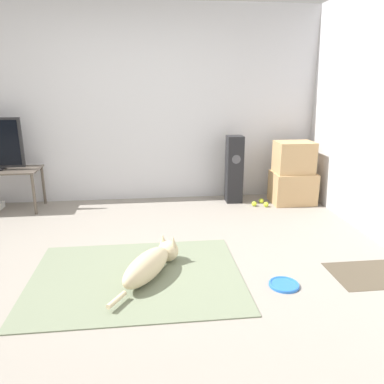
{
  "coord_description": "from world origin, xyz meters",
  "views": [
    {
      "loc": [
        0.29,
        -3.01,
        1.57
      ],
      "look_at": [
        0.73,
        0.78,
        0.45
      ],
      "focal_mm": 35.0,
      "sensor_mm": 36.0,
      "label": 1
    }
  ],
  "objects_px": {
    "tennis_ball_by_boxes": "(261,201)",
    "tennis_ball_loose_on_carpet": "(254,204)",
    "frisbee": "(284,285)",
    "tennis_ball_near_speaker": "(266,204)",
    "dog": "(151,263)",
    "floor_speaker": "(234,169)",
    "cardboard_box_upper": "(294,157)",
    "cardboard_box_lower": "(293,188)"
  },
  "relations": [
    {
      "from": "dog",
      "to": "tennis_ball_loose_on_carpet",
      "type": "xyz_separation_m",
      "value": [
        1.37,
        1.72,
        -0.09
      ]
    },
    {
      "from": "floor_speaker",
      "to": "tennis_ball_near_speaker",
      "type": "height_order",
      "value": "floor_speaker"
    },
    {
      "from": "frisbee",
      "to": "tennis_ball_loose_on_carpet",
      "type": "relative_size",
      "value": 3.66
    },
    {
      "from": "tennis_ball_near_speaker",
      "to": "cardboard_box_upper",
      "type": "bearing_deg",
      "value": 20.47
    },
    {
      "from": "cardboard_box_upper",
      "to": "floor_speaker",
      "type": "height_order",
      "value": "floor_speaker"
    },
    {
      "from": "tennis_ball_by_boxes",
      "to": "tennis_ball_loose_on_carpet",
      "type": "distance_m",
      "value": 0.18
    },
    {
      "from": "cardboard_box_upper",
      "to": "frisbee",
      "type": "bearing_deg",
      "value": -112.13
    },
    {
      "from": "tennis_ball_by_boxes",
      "to": "frisbee",
      "type": "bearing_deg",
      "value": -101.91
    },
    {
      "from": "cardboard_box_upper",
      "to": "tennis_ball_loose_on_carpet",
      "type": "distance_m",
      "value": 0.81
    },
    {
      "from": "cardboard_box_lower",
      "to": "tennis_ball_loose_on_carpet",
      "type": "distance_m",
      "value": 0.58
    },
    {
      "from": "floor_speaker",
      "to": "tennis_ball_by_boxes",
      "type": "relative_size",
      "value": 13.61
    },
    {
      "from": "cardboard_box_upper",
      "to": "tennis_ball_near_speaker",
      "type": "relative_size",
      "value": 7.33
    },
    {
      "from": "floor_speaker",
      "to": "tennis_ball_near_speaker",
      "type": "relative_size",
      "value": 13.61
    },
    {
      "from": "cardboard_box_upper",
      "to": "tennis_ball_near_speaker",
      "type": "height_order",
      "value": "cardboard_box_upper"
    },
    {
      "from": "tennis_ball_by_boxes",
      "to": "tennis_ball_near_speaker",
      "type": "xyz_separation_m",
      "value": [
        0.02,
        -0.16,
        0.0
      ]
    },
    {
      "from": "cardboard_box_upper",
      "to": "floor_speaker",
      "type": "distance_m",
      "value": 0.8
    },
    {
      "from": "cardboard_box_lower",
      "to": "tennis_ball_near_speaker",
      "type": "xyz_separation_m",
      "value": [
        -0.4,
        -0.14,
        -0.18
      ]
    },
    {
      "from": "dog",
      "to": "cardboard_box_upper",
      "type": "xyz_separation_m",
      "value": [
        1.91,
        1.82,
        0.5
      ]
    },
    {
      "from": "cardboard_box_lower",
      "to": "cardboard_box_upper",
      "type": "bearing_deg",
      "value": 148.24
    },
    {
      "from": "cardboard_box_lower",
      "to": "tennis_ball_loose_on_carpet",
      "type": "bearing_deg",
      "value": -170.2
    },
    {
      "from": "cardboard_box_lower",
      "to": "tennis_ball_by_boxes",
      "type": "distance_m",
      "value": 0.45
    },
    {
      "from": "dog",
      "to": "tennis_ball_loose_on_carpet",
      "type": "height_order",
      "value": "dog"
    },
    {
      "from": "cardboard_box_lower",
      "to": "tennis_ball_near_speaker",
      "type": "distance_m",
      "value": 0.46
    },
    {
      "from": "frisbee",
      "to": "tennis_ball_near_speaker",
      "type": "xyz_separation_m",
      "value": [
        0.46,
        1.95,
        0.02
      ]
    },
    {
      "from": "dog",
      "to": "floor_speaker",
      "type": "distance_m",
      "value": 2.3
    },
    {
      "from": "tennis_ball_by_boxes",
      "to": "tennis_ball_loose_on_carpet",
      "type": "bearing_deg",
      "value": -138.12
    },
    {
      "from": "cardboard_box_lower",
      "to": "floor_speaker",
      "type": "bearing_deg",
      "value": 169.13
    },
    {
      "from": "cardboard_box_lower",
      "to": "tennis_ball_by_boxes",
      "type": "xyz_separation_m",
      "value": [
        -0.42,
        0.02,
        -0.18
      ]
    },
    {
      "from": "frisbee",
      "to": "tennis_ball_near_speaker",
      "type": "distance_m",
      "value": 2.0
    },
    {
      "from": "dog",
      "to": "cardboard_box_upper",
      "type": "bearing_deg",
      "value": 43.75
    },
    {
      "from": "frisbee",
      "to": "cardboard_box_lower",
      "type": "relative_size",
      "value": 0.43
    },
    {
      "from": "frisbee",
      "to": "tennis_ball_loose_on_carpet",
      "type": "bearing_deg",
      "value": 81.04
    },
    {
      "from": "cardboard_box_lower",
      "to": "tennis_ball_near_speaker",
      "type": "bearing_deg",
      "value": -160.74
    },
    {
      "from": "tennis_ball_loose_on_carpet",
      "to": "cardboard_box_upper",
      "type": "bearing_deg",
      "value": 10.59
    },
    {
      "from": "dog",
      "to": "tennis_ball_by_boxes",
      "type": "height_order",
      "value": "dog"
    },
    {
      "from": "cardboard_box_upper",
      "to": "tennis_ball_near_speaker",
      "type": "bearing_deg",
      "value": -159.53
    },
    {
      "from": "tennis_ball_by_boxes",
      "to": "tennis_ball_near_speaker",
      "type": "distance_m",
      "value": 0.16
    },
    {
      "from": "tennis_ball_near_speaker",
      "to": "tennis_ball_by_boxes",
      "type": "bearing_deg",
      "value": 95.65
    },
    {
      "from": "cardboard_box_lower",
      "to": "frisbee",
      "type": "bearing_deg",
      "value": -112.42
    },
    {
      "from": "dog",
      "to": "tennis_ball_by_boxes",
      "type": "bearing_deg",
      "value": 50.85
    },
    {
      "from": "floor_speaker",
      "to": "tennis_ball_by_boxes",
      "type": "height_order",
      "value": "floor_speaker"
    },
    {
      "from": "tennis_ball_by_boxes",
      "to": "tennis_ball_loose_on_carpet",
      "type": "xyz_separation_m",
      "value": [
        -0.13,
        -0.12,
        0.0
      ]
    }
  ]
}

